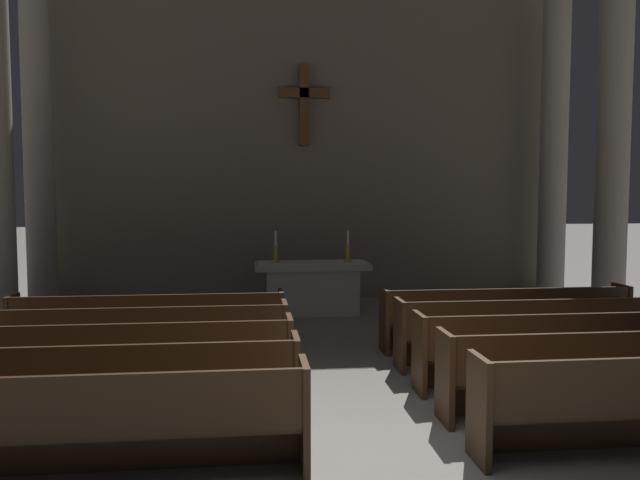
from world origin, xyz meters
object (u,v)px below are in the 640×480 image
object	(u,v)px
pew_right_row_2	(617,372)
pew_right_row_5	(506,318)
pew_left_row_2	(103,389)
pew_left_row_5	(150,326)
pew_left_row_4	(138,342)
pew_right_row_3	(571,349)
altar	(312,287)
column_right_fourth	(554,136)
candlestick_right	(348,252)
pew_right_row_4	(534,332)
column_right_third	(614,124)
pew_left_row_3	(123,362)
pew_left_row_1	(76,426)
candlestick_left	(276,253)
column_left_fourth	(38,130)

from	to	relation	value
pew_right_row_2	pew_right_row_5	xyz separation A→B (m)	(0.00, 2.92, 0.00)
pew_left_row_2	pew_left_row_5	size ratio (longest dim) A/B	1.00
pew_left_row_4	pew_right_row_3	xyz separation A→B (m)	(5.22, -0.97, 0.00)
pew_right_row_5	altar	size ratio (longest dim) A/B	1.71
column_right_fourth	altar	bearing A→B (deg)	-170.86
candlestick_right	altar	bearing A→B (deg)	-180.00
pew_left_row_2	candlestick_right	xyz separation A→B (m)	(3.31, 6.02, 0.72)
pew_right_row_3	pew_right_row_4	world-z (taller)	same
pew_left_row_5	pew_left_row_2	bearing A→B (deg)	-90.00
column_right_third	altar	distance (m)	6.22
pew_right_row_2	column_right_third	distance (m)	6.17
pew_left_row_4	pew_right_row_4	size ratio (longest dim) A/B	1.00
pew_right_row_4	candlestick_right	world-z (taller)	candlestick_right
pew_right_row_2	pew_right_row_3	world-z (taller)	same
pew_right_row_4	altar	size ratio (longest dim) A/B	1.71
pew_left_row_4	pew_right_row_2	distance (m)	5.57
pew_right_row_5	pew_left_row_3	bearing A→B (deg)	-159.59
pew_right_row_2	pew_right_row_4	bearing A→B (deg)	90.00
candlestick_right	pew_left_row_1	bearing A→B (deg)	-115.33
pew_right_row_2	candlestick_left	bearing A→B (deg)	118.79
pew_right_row_5	candlestick_left	world-z (taller)	candlestick_left
pew_left_row_3	candlestick_left	distance (m)	5.45
pew_right_row_2	candlestick_right	world-z (taller)	candlestick_right
column_right_third	candlestick_right	distance (m)	5.32
pew_left_row_4	column_left_fourth	size ratio (longest dim) A/B	0.52
pew_right_row_4	pew_right_row_5	bearing A→B (deg)	90.00
pew_right_row_2	pew_right_row_5	size ratio (longest dim) A/B	1.00
pew_left_row_5	pew_left_row_3	bearing A→B (deg)	-90.00
pew_right_row_3	pew_left_row_2	bearing A→B (deg)	-169.46
pew_left_row_3	pew_left_row_1	bearing A→B (deg)	-90.00
pew_left_row_3	column_right_fourth	size ratio (longest dim) A/B	0.52
pew_right_row_2	pew_right_row_3	xyz separation A→B (m)	(0.00, 0.97, 0.00)
pew_left_row_3	pew_right_row_2	size ratio (longest dim) A/B	1.00
column_right_third	column_left_fourth	bearing A→B (deg)	168.04
altar	candlestick_left	world-z (taller)	candlestick_left
pew_right_row_2	column_left_fourth	bearing A→B (deg)	138.88
pew_left_row_2	pew_right_row_2	size ratio (longest dim) A/B	1.00
pew_left_row_1	pew_right_row_2	distance (m)	5.31
pew_left_row_1	candlestick_left	distance (m)	7.29
pew_left_row_3	altar	distance (m)	5.69
column_left_fourth	pew_right_row_2	bearing A→B (deg)	-41.12
pew_left_row_3	pew_right_row_2	xyz separation A→B (m)	(5.22, -0.97, 0.00)
pew_left_row_1	pew_right_row_3	world-z (taller)	same
pew_right_row_2	column_right_fourth	world-z (taller)	column_right_fourth
pew_left_row_5	pew_right_row_4	size ratio (longest dim) A/B	1.00
pew_left_row_4	pew_left_row_5	size ratio (longest dim) A/B	1.00
pew_right_row_2	column_left_fourth	world-z (taller)	column_left_fourth
pew_left_row_4	candlestick_right	distance (m)	5.30
pew_right_row_3	pew_right_row_4	bearing A→B (deg)	90.00
pew_left_row_4	altar	world-z (taller)	altar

